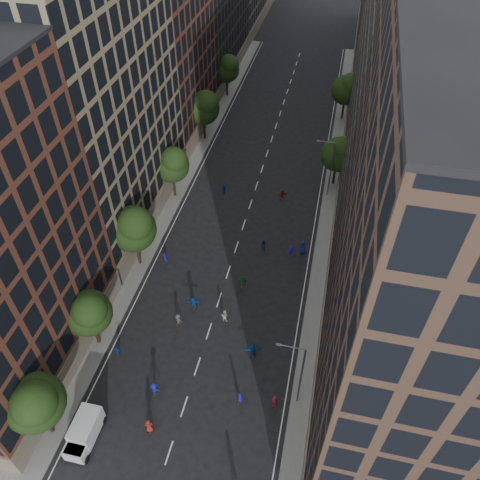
{
  "coord_description": "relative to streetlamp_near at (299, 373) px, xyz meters",
  "views": [
    {
      "loc": [
        10.0,
        -10.67,
        43.13
      ],
      "look_at": [
        0.62,
        30.91,
        2.0
      ],
      "focal_mm": 35.0,
      "sensor_mm": 36.0,
      "label": 1
    }
  ],
  "objects": [
    {
      "name": "sidewalk_right",
      "position": [
        1.63,
        35.5,
        -5.09
      ],
      "size": [
        4.0,
        105.0,
        0.15
      ],
      "primitive_type": "cube",
      "color": "slate",
      "rests_on": "ground"
    },
    {
      "name": "tree_right_b",
      "position": [
        1.02,
        55.85,
        0.79
      ],
      "size": [
        5.2,
        5.2,
        8.83
      ],
      "color": "black",
      "rests_on": "ground"
    },
    {
      "name": "bldg_left_c",
      "position": [
        -29.37,
        46.0,
        8.83
      ],
      "size": [
        14.0,
        20.0,
        28.0
      ],
      "primitive_type": "cube",
      "color": "brown",
      "rests_on": "ground"
    },
    {
      "name": "tree_right_a",
      "position": [
        1.02,
        35.85,
        0.46
      ],
      "size": [
        5.0,
        5.0,
        8.39
      ],
      "color": "black",
      "rests_on": "ground"
    },
    {
      "name": "tree_left_1",
      "position": [
        -21.39,
        1.86,
        0.38
      ],
      "size": [
        4.8,
        4.8,
        8.21
      ],
      "color": "black",
      "rests_on": "ground"
    },
    {
      "name": "streetlamp_near",
      "position": [
        0.0,
        0.0,
        0.0
      ],
      "size": [
        2.64,
        0.22,
        9.06
      ],
      "color": "#595B60",
      "rests_on": "ground"
    },
    {
      "name": "skater_10",
      "position": [
        -8.09,
        12.93,
        -4.22
      ],
      "size": [
        1.19,
        0.74,
        1.89
      ],
      "primitive_type": "imported",
      "rotation": [
        0.0,
        0.0,
        3.41
      ],
      "color": "#216F42",
      "rests_on": "ground"
    },
    {
      "name": "cargo_van",
      "position": [
        -18.17,
        -7.9,
        -3.9
      ],
      "size": [
        2.14,
        4.56,
        2.42
      ],
      "rotation": [
        0.0,
        0.0,
        0.0
      ],
      "color": "white",
      "rests_on": "ground"
    },
    {
      "name": "skater_9",
      "position": [
        -13.92,
        6.25,
        -4.42
      ],
      "size": [
        1.1,
        0.84,
        1.51
      ],
      "primitive_type": "imported",
      "rotation": [
        0.0,
        0.0,
        2.82
      ],
      "color": "#48494D",
      "rests_on": "ground"
    },
    {
      "name": "bldg_right_c",
      "position": [
        8.63,
        59.0,
        12.33
      ],
      "size": [
        14.0,
        26.0,
        35.0
      ],
      "primitive_type": "cube",
      "color": "#847556",
      "rests_on": "ground"
    },
    {
      "name": "skater_5",
      "position": [
        -5.07,
        3.96,
        -4.2
      ],
      "size": [
        1.89,
        1.05,
        1.94
      ],
      "primitive_type": "imported",
      "rotation": [
        0.0,
        0.0,
        3.43
      ],
      "color": "#124293",
      "rests_on": "ground"
    },
    {
      "name": "tree_left_5",
      "position": [
        -21.39,
        59.86,
        0.51
      ],
      "size": [
        4.8,
        4.8,
        8.33
      ],
      "color": "black",
      "rests_on": "ground"
    },
    {
      "name": "skater_3",
      "position": [
        -13.55,
        -2.29,
        -4.31
      ],
      "size": [
        1.15,
        0.71,
        1.72
      ],
      "primitive_type": "imported",
      "rotation": [
        0.0,
        0.0,
        3.07
      ],
      "color": "navy",
      "rests_on": "ground"
    },
    {
      "name": "skater_17",
      "position": [
        -6.16,
        30.79,
        -4.41
      ],
      "size": [
        1.48,
        0.81,
        1.52
      ],
      "primitive_type": "imported",
      "rotation": [
        0.0,
        0.0,
        3.41
      ],
      "color": "maroon",
      "rests_on": "ground"
    },
    {
      "name": "sidewalk_left",
      "position": [
        -22.37,
        35.5,
        -5.09
      ],
      "size": [
        4.0,
        105.0,
        0.15
      ],
      "primitive_type": "cube",
      "color": "slate",
      "rests_on": "ground"
    },
    {
      "name": "tree_left_3",
      "position": [
        -21.38,
        27.85,
        0.65
      ],
      "size": [
        5.0,
        5.0,
        8.58
      ],
      "color": "black",
      "rests_on": "ground"
    },
    {
      "name": "skater_0",
      "position": [
        -18.87,
        -6.4,
        -4.21
      ],
      "size": [
        1.08,
        0.88,
        1.92
      ],
      "primitive_type": "imported",
      "rotation": [
        0.0,
        0.0,
        2.81
      ],
      "color": "navy",
      "rests_on": "ground"
    },
    {
      "name": "tree_left_0",
      "position": [
        -21.38,
        -8.15,
        0.79
      ],
      "size": [
        5.2,
        5.2,
        8.83
      ],
      "color": "black",
      "rests_on": "ground"
    },
    {
      "name": "skater_13",
      "position": [
        -18.5,
        14.89,
        -4.36
      ],
      "size": [
        0.67,
        0.53,
        1.61
      ],
      "primitive_type": "imported",
      "rotation": [
        0.0,
        0.0,
        2.88
      ],
      "color": "#191296",
      "rests_on": "ground"
    },
    {
      "name": "skater_14",
      "position": [
        -6.89,
        19.88,
        -4.37
      ],
      "size": [
        0.95,
        0.85,
        1.6
      ],
      "primitive_type": "imported",
      "rotation": [
        0.0,
        0.0,
        2.75
      ],
      "color": "navy",
      "rests_on": "ground"
    },
    {
      "name": "skater_6",
      "position": [
        -12.75,
        -5.9,
        -4.28
      ],
      "size": [
        0.99,
        0.79,
        1.78
      ],
      "primitive_type": "imported",
      "rotation": [
        0.0,
        0.0,
        3.43
      ],
      "color": "maroon",
      "rests_on": "ground"
    },
    {
      "name": "skater_15",
      "position": [
        -3.18,
        19.51,
        -4.36
      ],
      "size": [
        1.11,
        0.72,
        1.61
      ],
      "primitive_type": "imported",
      "rotation": [
        0.0,
        0.0,
        3.01
      ],
      "color": "#1E15AA",
      "rests_on": "ground"
    },
    {
      "name": "skater_11",
      "position": [
        -12.9,
        8.72,
        -4.24
      ],
      "size": [
        1.78,
        0.82,
        1.85
      ],
      "primitive_type": "imported",
      "rotation": [
        0.0,
        0.0,
        3.3
      ],
      "color": "#13489D",
      "rests_on": "ground"
    },
    {
      "name": "streetlamp_far",
      "position": [
        0.0,
        33.0,
        0.0
      ],
      "size": [
        2.64,
        0.22,
        9.06
      ],
      "color": "#595B60",
      "rests_on": "ground"
    },
    {
      "name": "tree_left_4",
      "position": [
        -21.37,
        43.84,
        0.93
      ],
      "size": [
        5.4,
        5.4,
        9.08
      ],
      "color": "black",
      "rests_on": "ground"
    },
    {
      "name": "tree_left_2",
      "position": [
        -21.36,
        13.83,
        1.19
      ],
      "size": [
        5.6,
        5.6,
        9.45
      ],
      "color": "black",
      "rests_on": "ground"
    },
    {
      "name": "ground",
      "position": [
        -10.37,
        28.0,
        -5.17
      ],
      "size": [
        240.0,
        240.0,
        0.0
      ],
      "primitive_type": "plane",
      "color": "black",
      "rests_on": "ground"
    },
    {
      "name": "skater_8",
      "position": [
        -9.01,
        7.77,
        -4.33
      ],
      "size": [
        0.9,
        0.74,
        1.68
      ],
      "primitive_type": "imported",
      "rotation": [
        0.0,
        0.0,
        3.01
      ],
      "color": "beige",
      "rests_on": "ground"
    },
    {
      "name": "skater_12",
      "position": [
        -1.87,
        20.34,
        -4.2
      ],
      "size": [
        1.11,
        0.92,
        1.93
      ],
      "primitive_type": "imported",
      "rotation": [
        0.0,
        0.0,
        2.76
      ],
      "color": "#122093",
      "rests_on": "ground"
    },
    {
      "name": "skater_16",
      "position": [
        -14.75,
        30.27,
        -4.31
      ],
      "size": [
        1.08,
        0.71,
        1.71
      ],
      "primitive_type": "imported",
      "rotation": [
        0.0,
        0.0,
        2.83
      ],
      "color": "#1553AE",
      "rests_on": "ground"
    },
    {
      "name": "skater_4",
      "position": [
        -18.87,
        0.92,
        -4.41
      ],
      "size": [
        0.92,
        0.44,
        1.52
      ],
      "primitive_type": "imported",
      "rotation": [
        0.0,
        0.0,
        3.06
      ],
      "color": "#13329D",
      "rests_on": "ground"
    },
    {
      "name": "bldg_left_b",
      "position": [
        -29.37,
        23.0,
        11.83
      ],
      "size": [
        14.0,
        26.0,
        34.0
      ],
      "primitive_type": "cube",
      "color": "#847556",
      "rests_on": "ground"
    },
    {
      "name": "bldg_right_a",
      "position": [
        8.63,
        3.0,
        12.83
      ],
      "size": [
        14.0,
        30.0,
        36.0
      ],
      "primitive_type": "cube",
      "color": "#493327",
      "rests_on": "ground"
    },
    {
      "name": "bldg_right_b",
      "position": [
        8.63,
        32.0,
        11.33
      ],
      "size": [
        14.0,
        28.0,
        33.0
      ],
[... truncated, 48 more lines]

